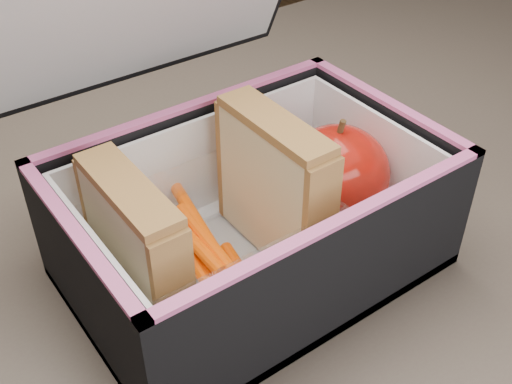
{
  "coord_description": "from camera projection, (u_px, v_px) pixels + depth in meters",
  "views": [
    {
      "loc": [
        -0.26,
        -0.31,
        1.11
      ],
      "look_at": [
        -0.04,
        -0.0,
        0.81
      ],
      "focal_mm": 45.0,
      "sensor_mm": 36.0,
      "label": 1
    }
  ],
  "objects": [
    {
      "name": "kitchen_table",
      "position": [
        285.0,
        309.0,
        0.59
      ],
      "size": [
        1.2,
        0.8,
        0.75
      ],
      "color": "brown",
      "rests_on": "ground"
    },
    {
      "name": "lunch_bag",
      "position": [
        250.0,
        206.0,
        0.48
      ],
      "size": [
        0.27,
        0.26,
        0.26
      ],
      "color": "black",
      "rests_on": "kitchen_table"
    },
    {
      "name": "plastic_tub",
      "position": [
        211.0,
        243.0,
        0.46
      ],
      "size": [
        0.16,
        0.11,
        0.07
      ],
      "primitive_type": null,
      "color": "white",
      "rests_on": "lunch_bag"
    },
    {
      "name": "sandwich_left",
      "position": [
        136.0,
        250.0,
        0.42
      ],
      "size": [
        0.03,
        0.1,
        0.11
      ],
      "color": "beige",
      "rests_on": "plastic_tub"
    },
    {
      "name": "sandwich_right",
      "position": [
        274.0,
        186.0,
        0.47
      ],
      "size": [
        0.03,
        0.1,
        0.11
      ],
      "color": "beige",
      "rests_on": "plastic_tub"
    },
    {
      "name": "carrot_sticks",
      "position": [
        217.0,
        262.0,
        0.47
      ],
      "size": [
        0.05,
        0.15,
        0.03
      ],
      "color": "#FF3E03",
      "rests_on": "plastic_tub"
    },
    {
      "name": "paper_napkin",
      "position": [
        330.0,
        214.0,
        0.54
      ],
      "size": [
        0.1,
        0.1,
        0.01
      ],
      "primitive_type": "cube",
      "rotation": [
        0.0,
        0.0,
        0.39
      ],
      "color": "white",
      "rests_on": "lunch_bag"
    },
    {
      "name": "red_apple",
      "position": [
        337.0,
        174.0,
        0.51
      ],
      "size": [
        0.09,
        0.09,
        0.09
      ],
      "rotation": [
        0.0,
        0.0,
        0.1
      ],
      "color": "maroon",
      "rests_on": "paper_napkin"
    }
  ]
}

